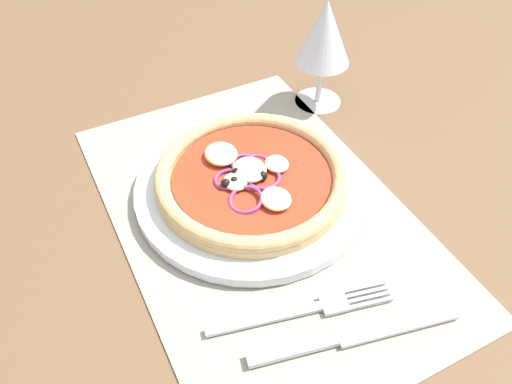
# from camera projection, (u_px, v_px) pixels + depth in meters

# --- Properties ---
(ground_plane) EXTENTS (1.90, 1.40, 0.02)m
(ground_plane) POSITION_uv_depth(u_px,v_px,m) (260.00, 221.00, 0.58)
(ground_plane) COLOR brown
(placemat) EXTENTS (0.47, 0.30, 0.00)m
(placemat) POSITION_uv_depth(u_px,v_px,m) (260.00, 213.00, 0.57)
(placemat) COLOR #A39984
(placemat) RESTS_ON ground_plane
(plate) EXTENTS (0.27, 0.27, 0.01)m
(plate) POSITION_uv_depth(u_px,v_px,m) (251.00, 187.00, 0.59)
(plate) COLOR white
(plate) RESTS_ON placemat
(pizza) EXTENTS (0.22, 0.22, 0.03)m
(pizza) POSITION_uv_depth(u_px,v_px,m) (251.00, 177.00, 0.58)
(pizza) COLOR tan
(pizza) RESTS_ON plate
(fork) EXTENTS (0.05, 0.18, 0.00)m
(fork) POSITION_uv_depth(u_px,v_px,m) (310.00, 308.00, 0.48)
(fork) COLOR silver
(fork) RESTS_ON placemat
(knife) EXTENTS (0.06, 0.20, 0.01)m
(knife) POSITION_uv_depth(u_px,v_px,m) (356.00, 333.00, 0.47)
(knife) COLOR silver
(knife) RESTS_ON placemat
(wine_glass) EXTENTS (0.07, 0.07, 0.15)m
(wine_glass) POSITION_uv_depth(u_px,v_px,m) (324.00, 36.00, 0.65)
(wine_glass) COLOR silver
(wine_glass) RESTS_ON ground_plane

